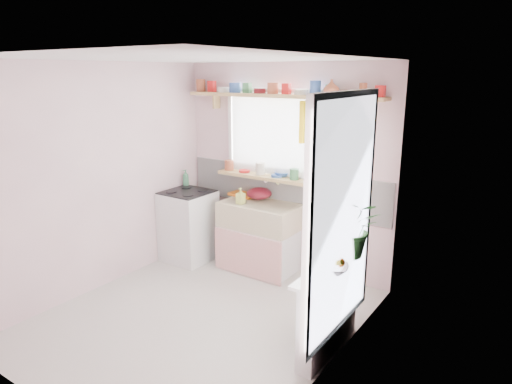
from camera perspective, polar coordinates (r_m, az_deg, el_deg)
The scene contains 19 objects.
room at distance 4.59m, azimuth 5.90°, elevation 1.93°, with size 3.20×3.20×3.20m.
sink_unit at distance 5.62m, azimuth 0.47°, elevation -5.57°, with size 0.95×0.65×1.11m.
cooker at distance 5.98m, azimuth -8.45°, elevation -4.14°, with size 0.58×0.58×0.93m.
radiator_ledge at distance 4.11m, azimuth 9.06°, elevation -14.32°, with size 0.22×0.95×0.78m.
windowsill at distance 5.56m, azimuth 1.55°, elevation 1.84°, with size 1.40×0.22×0.04m, color tan.
pine_shelf at distance 5.34m, azimuth 2.95°, elevation 11.92°, with size 2.52×0.24×0.04m, color tan.
shelf_crockery at distance 5.34m, azimuth 2.96°, elevation 12.73°, with size 2.47×0.11×0.12m.
sill_crockery at distance 5.57m, azimuth 1.13°, elevation 2.65°, with size 1.35×0.11×0.12m.
dish_tray at distance 5.85m, azimuth -1.45°, elevation -0.26°, with size 0.35×0.26×0.03m, color orange.
colander at distance 5.67m, azimuth 0.39°, elevation -0.18°, with size 0.32×0.32×0.14m, color #5D101B.
jade_plant at distance 4.15m, azimuth 12.01°, elevation -4.34°, with size 0.49×0.43×0.55m, color #336E2C.
fruit_bowl at distance 3.88m, azimuth 9.44°, elevation -9.40°, with size 0.28×0.28×0.07m, color silver.
herb_pot at distance 3.80m, azimuth 7.03°, elevation -8.81°, with size 0.10×0.07×0.19m, color #2F6628.
soap_bottle_sink at distance 5.46m, azimuth -1.94°, elevation -0.49°, with size 0.09×0.09×0.19m, color #CAD45E.
sill_cup at distance 5.41m, azimuth 5.22°, elevation 2.10°, with size 0.11×0.11×0.09m, color beige.
sill_bowl at distance 5.52m, azimuth 3.29°, elevation 2.24°, with size 0.18×0.18×0.06m, color #335CA8.
shelf_vase at distance 4.96m, azimuth 9.41°, elevation 12.75°, with size 0.16×0.16×0.17m, color #AA5534.
cooker_bottle at distance 6.13m, azimuth -8.77°, elevation 1.78°, with size 0.08×0.08×0.22m, color #3C7851.
fruit at distance 3.86m, azimuth 9.60°, elevation -8.59°, with size 0.20×0.14×0.10m.
Camera 1 is at (2.77, -3.08, 2.39)m, focal length 32.00 mm.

